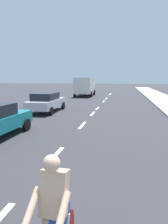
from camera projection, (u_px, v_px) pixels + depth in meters
name	position (u px, v px, depth m)	size (l,w,h in m)	color
ground_plane	(97.00, 109.00, 17.90)	(160.00, 160.00, 0.00)	#2D2D33
lane_stripe_2	(55.00, 156.00, 7.04)	(0.16, 1.80, 0.01)	white
lane_stripe_3	(82.00, 125.00, 11.64)	(0.16, 1.80, 0.01)	white
lane_stripe_4	(93.00, 114.00, 15.40)	(0.16, 1.80, 0.01)	white
lane_stripe_5	(97.00, 108.00, 18.11)	(0.16, 1.80, 0.01)	white
lane_stripe_6	(104.00, 101.00, 23.56)	(0.16, 1.80, 0.01)	white
lane_stripe_7	(106.00, 99.00, 26.74)	(0.16, 1.80, 0.01)	white
lane_stripe_8	(110.00, 94.00, 33.33)	(0.16, 1.80, 0.01)	white
lane_stripe_9	(111.00, 94.00, 35.06)	(0.16, 1.80, 0.01)	white
parked_car_silver	(46.00, 102.00, 16.17)	(2.07, 4.46, 1.57)	#B7BABF
delivery_truck	(85.00, 86.00, 30.18)	(2.83, 6.31, 2.80)	beige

